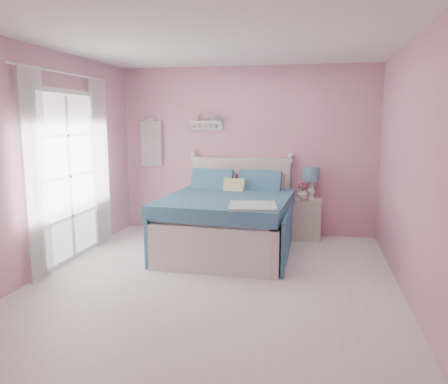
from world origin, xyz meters
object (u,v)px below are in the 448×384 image
(vase, at_px, (303,193))
(teacup, at_px, (304,198))
(bed, at_px, (229,221))
(nightstand, at_px, (307,219))
(table_lamp, at_px, (311,177))

(vase, height_order, teacup, vase)
(bed, relative_size, vase, 12.42)
(nightstand, bearing_deg, vase, -170.00)
(bed, xyz_separation_m, table_lamp, (1.09, 0.86, 0.54))
(vase, bearing_deg, teacup, -79.22)
(bed, relative_size, nightstand, 3.45)
(table_lamp, relative_size, vase, 2.79)
(bed, xyz_separation_m, vase, (0.97, 0.79, 0.29))
(nightstand, distance_m, teacup, 0.38)
(nightstand, relative_size, table_lamp, 1.29)
(bed, distance_m, vase, 1.29)
(bed, height_order, teacup, bed)
(vase, bearing_deg, bed, -140.74)
(table_lamp, xyz_separation_m, teacup, (-0.09, -0.22, -0.29))
(nightstand, height_order, table_lamp, table_lamp)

